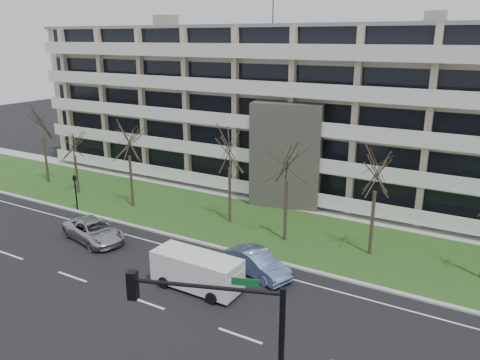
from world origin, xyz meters
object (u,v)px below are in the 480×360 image
Objects in this scene: blue_sedan at (258,263)px; pedestrian_signal at (75,188)px; silver_pickup at (94,231)px; traffic_signal at (228,336)px; white_van at (198,269)px.

pedestrian_signal reaches higher than blue_sedan.
silver_pickup is 12.77m from blue_sedan.
blue_sedan is 1.48× the size of pedestrian_signal.
white_van is at bearing 111.31° from traffic_signal.
traffic_signal is 27.27m from pedestrian_signal.
silver_pickup is at bearing 116.31° from blue_sedan.
silver_pickup is 10.59m from white_van.
silver_pickup is 1.00× the size of white_van.
pedestrian_signal is (-18.65, 2.31, 1.24)m from blue_sedan.
pedestrian_signal is at bearing 162.17° from white_van.
traffic_signal is at bearing -137.22° from blue_sedan.
blue_sedan is at bearing 93.28° from traffic_signal.
traffic_signal is at bearing -106.01° from silver_pickup.
traffic_signal reaches higher than white_van.
pedestrian_signal reaches higher than white_van.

